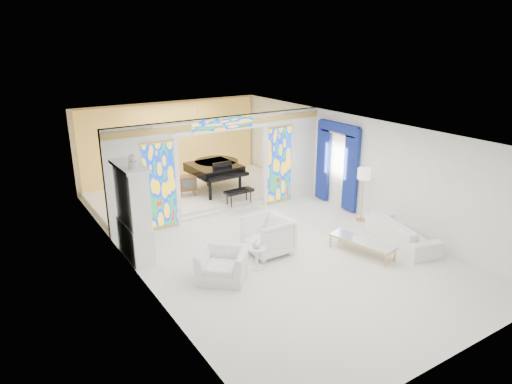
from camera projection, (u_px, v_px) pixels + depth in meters
floor at (258, 236)px, 12.57m from camera, size 12.00×12.00×0.00m
ceiling at (258, 128)px, 11.60m from camera, size 7.00×12.00×0.02m
wall_back at (171, 142)px, 16.88m from camera, size 7.00×0.02×3.00m
wall_front at (461, 281)px, 7.29m from camera, size 7.00×0.02×3.00m
wall_left at (128, 210)px, 10.31m from camera, size 0.02×12.00×3.00m
wall_right at (355, 165)px, 13.86m from camera, size 0.02×12.00×3.00m
partition_wall at (222, 162)px, 13.63m from camera, size 7.00×0.22×3.00m
stained_glass_left at (160, 185)px, 12.63m from camera, size 0.90×0.04×2.40m
stained_glass_right at (280, 164)px, 14.69m from camera, size 0.90×0.04×2.40m
stained_glass_transom at (223, 124)px, 13.17m from camera, size 2.00×0.04×0.34m
alcove_platform at (194, 192)px, 15.82m from camera, size 6.80×3.80×0.18m
gold_curtain_back at (172, 143)px, 16.78m from camera, size 6.70×0.10×2.90m
chandelier at (198, 121)px, 15.04m from camera, size 0.48×0.48×0.30m
blue_drapes at (337, 158)px, 14.34m from camera, size 0.14×1.85×2.65m
china_cabinet at (133, 213)px, 11.04m from camera, size 0.56×1.46×2.72m
armchair_left at (222, 265)px, 10.25m from camera, size 1.44×1.43×0.71m
armchair_right at (268, 236)px, 11.43m from camera, size 1.07×1.04×0.96m
sofa at (402, 232)px, 12.01m from camera, size 1.40×2.39×0.66m
side_table at (257, 255)px, 10.72m from camera, size 0.50×0.50×0.53m
vase at (257, 244)px, 10.62m from camera, size 0.21×0.21×0.20m
coffee_table at (362, 241)px, 11.42m from camera, size 0.92×1.78×0.38m
floor_lamp at (364, 176)px, 13.20m from camera, size 0.42×0.42×1.61m
grand_piano at (216, 168)px, 15.58m from camera, size 1.86×2.92×1.15m
tv_console at (187, 183)px, 15.06m from camera, size 0.65×0.51×0.68m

